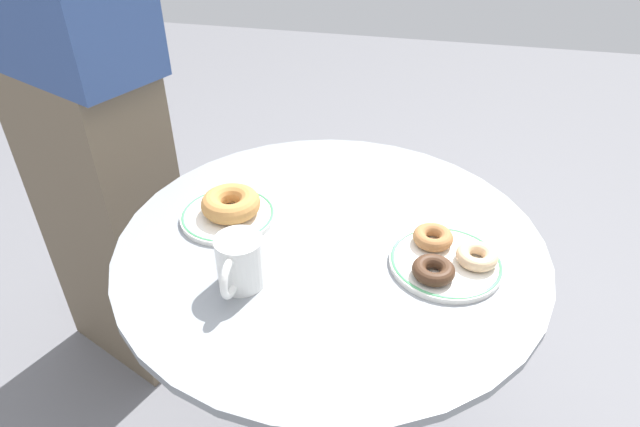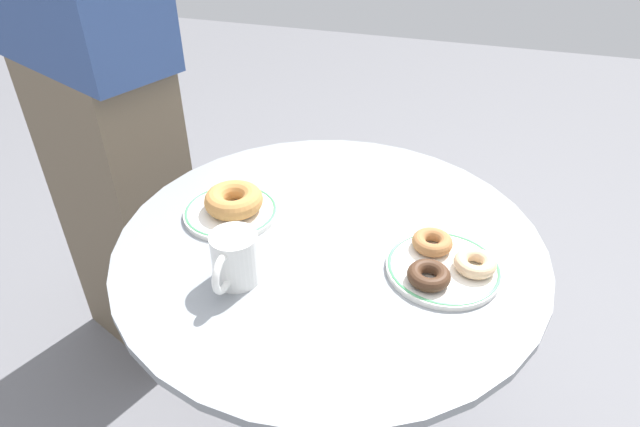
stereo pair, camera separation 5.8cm
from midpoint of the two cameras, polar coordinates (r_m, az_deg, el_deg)
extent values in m
cylinder|color=gray|center=(1.03, 2.65, -3.19)|extent=(0.79, 0.79, 0.02)
cylinder|color=gray|center=(1.28, 2.21, -15.66)|extent=(0.06, 0.06, 0.69)
cylinder|color=white|center=(1.10, -7.70, 0.13)|extent=(0.18, 0.18, 0.01)
torus|color=#4C9E66|center=(1.09, -7.72, 0.27)|extent=(0.18, 0.18, 0.01)
cylinder|color=white|center=(0.98, 14.27, -5.56)|extent=(0.20, 0.20, 0.01)
torus|color=#4C9E66|center=(0.98, 14.29, -5.42)|extent=(0.19, 0.19, 0.01)
torus|color=#BC7F42|center=(1.08, -7.40, 1.36)|extent=(0.14, 0.14, 0.04)
torus|color=#E0B789|center=(0.98, 17.38, -4.97)|extent=(0.09, 0.09, 0.02)
torus|color=#A36B3D|center=(1.00, 13.16, -2.94)|extent=(0.09, 0.09, 0.02)
torus|color=#422819|center=(0.93, 12.94, -6.29)|extent=(0.09, 0.09, 0.02)
cylinder|color=white|center=(0.92, -6.96, -4.59)|extent=(0.08, 0.08, 0.09)
torus|color=white|center=(0.88, -8.09, -6.15)|extent=(0.01, 0.07, 0.07)
cube|color=brown|center=(1.65, -18.40, -0.29)|extent=(0.44, 0.35, 0.90)
camera|label=1|loc=(0.03, -88.36, 1.17)|focal=30.96mm
camera|label=2|loc=(0.03, 91.64, -1.17)|focal=30.96mm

